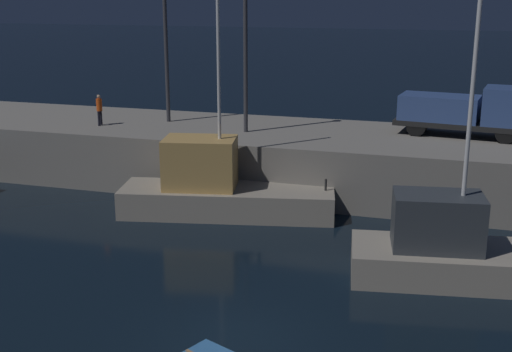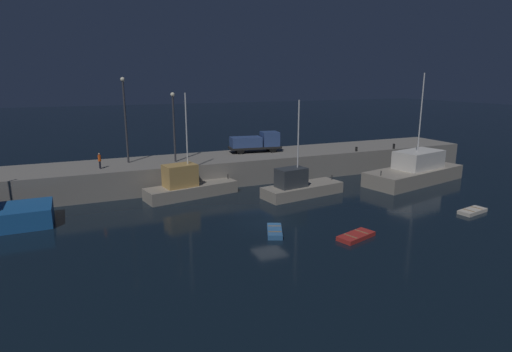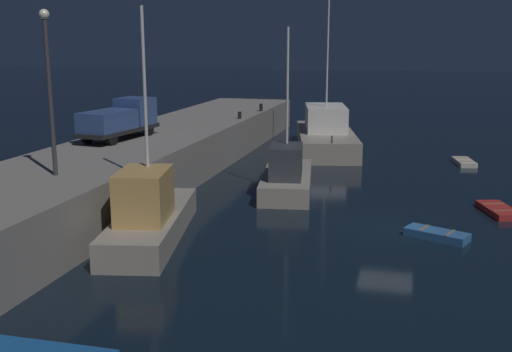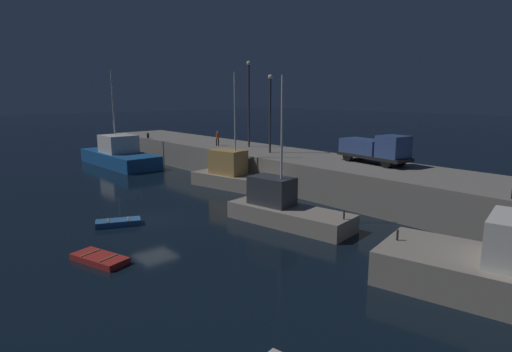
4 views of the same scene
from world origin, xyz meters
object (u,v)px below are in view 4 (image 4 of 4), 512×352
(fishing_trawler_red, at_px, (235,175))
(lamp_post_east, at_px, (270,107))
(fishing_boat_blue, at_px, (119,155))
(utility_truck, at_px, (375,149))
(lamp_post_west, at_px, (249,98))
(dinghy_red_small, at_px, (100,259))
(fishing_boat_orange, at_px, (285,209))
(dockworker, at_px, (217,138))
(bollard_central, at_px, (148,136))
(rowboat_white_mid, at_px, (118,223))

(fishing_trawler_red, distance_m, lamp_post_east, 7.32)
(fishing_boat_blue, xyz_separation_m, utility_truck, (28.11, 9.02, 2.75))
(fishing_boat_blue, distance_m, lamp_post_west, 17.09)
(fishing_boat_blue, height_order, lamp_post_west, lamp_post_west)
(lamp_post_west, bearing_deg, dinghy_red_small, -57.73)
(fishing_boat_orange, distance_m, utility_truck, 10.77)
(fishing_trawler_red, xyz_separation_m, fishing_boat_orange, (10.15, -4.00, -0.17))
(dinghy_red_small, distance_m, dockworker, 25.38)
(fishing_trawler_red, relative_size, bollard_central, 15.72)
(fishing_boat_blue, relative_size, lamp_post_east, 1.77)
(bollard_central, bearing_deg, fishing_trawler_red, -5.15)
(fishing_boat_blue, distance_m, bollard_central, 5.01)
(fishing_trawler_red, height_order, utility_truck, fishing_trawler_red)
(fishing_boat_orange, height_order, dockworker, fishing_boat_orange)
(dinghy_red_small, bearing_deg, utility_truck, 86.27)
(lamp_post_east, bearing_deg, rowboat_white_mid, -77.57)
(fishing_trawler_red, distance_m, rowboat_white_mid, 12.77)
(fishing_trawler_red, xyz_separation_m, lamp_post_west, (-4.84, 5.74, 6.64))
(lamp_post_west, height_order, lamp_post_east, lamp_post_west)
(fishing_boat_orange, relative_size, utility_truck, 1.47)
(fishing_boat_blue, bearing_deg, lamp_post_west, 32.30)
(dinghy_red_small, bearing_deg, fishing_trawler_red, 118.95)
(dinghy_red_small, xyz_separation_m, utility_truck, (1.42, 21.75, 3.79))
(fishing_boat_blue, relative_size, lamp_post_west, 1.46)
(fishing_trawler_red, distance_m, fishing_boat_blue, 18.37)
(lamp_post_east, bearing_deg, fishing_trawler_red, -87.56)
(lamp_post_west, height_order, dockworker, lamp_post_west)
(rowboat_white_mid, height_order, dinghy_red_small, rowboat_white_mid)
(fishing_trawler_red, bearing_deg, lamp_post_east, 92.44)
(rowboat_white_mid, bearing_deg, bollard_central, 148.67)
(fishing_boat_orange, xyz_separation_m, lamp_post_east, (-10.34, 8.38, 6.02))
(rowboat_white_mid, height_order, dockworker, dockworker)
(fishing_boat_blue, bearing_deg, rowboat_white_mid, -23.85)
(rowboat_white_mid, relative_size, dinghy_red_small, 0.90)
(fishing_trawler_red, xyz_separation_m, dinghy_red_small, (8.53, -15.41, -0.97))
(fishing_trawler_red, height_order, dockworker, fishing_trawler_red)
(dockworker, bearing_deg, rowboat_white_mid, -55.09)
(lamp_post_west, distance_m, lamp_post_east, 4.91)
(dockworker, bearing_deg, lamp_post_east, 4.53)
(fishing_boat_orange, bearing_deg, lamp_post_west, 146.96)
(bollard_central, bearing_deg, dockworker, 9.70)
(fishing_boat_orange, bearing_deg, dinghy_red_small, -98.11)
(fishing_boat_blue, bearing_deg, dinghy_red_small, -25.50)
(utility_truck, bearing_deg, fishing_trawler_red, -147.48)
(fishing_boat_orange, height_order, rowboat_white_mid, fishing_boat_orange)
(fishing_boat_blue, xyz_separation_m, dinghy_red_small, (26.69, -12.73, -1.04))
(lamp_post_west, xyz_separation_m, utility_truck, (14.78, 0.59, -3.83))
(rowboat_white_mid, bearing_deg, fishing_boat_blue, 156.15)
(fishing_trawler_red, xyz_separation_m, fishing_boat_blue, (-18.17, -2.68, 0.07))
(rowboat_white_mid, relative_size, utility_truck, 0.46)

